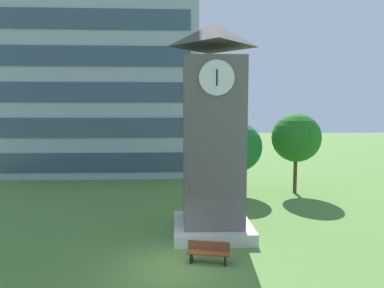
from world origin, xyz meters
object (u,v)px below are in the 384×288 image
Objects in this scene: clock_tower at (213,142)px; tree_near_tower at (237,147)px; park_bench at (208,252)px; tree_streetside at (296,138)px.

tree_near_tower is at bearing 71.73° from clock_tower.
tree_streetside reaches higher than park_bench.
park_bench is 0.30× the size of tree_streetside.
tree_streetside is at bearing 56.66° from park_bench.
clock_tower reaches higher than park_bench.
park_bench is at bearing -98.69° from clock_tower.
tree_near_tower is (2.73, 8.27, -1.17)m from clock_tower.
clock_tower reaches higher than tree_near_tower.
clock_tower is 5.76× the size of park_bench.
park_bench is at bearing -123.34° from tree_streetside.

